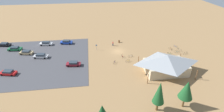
% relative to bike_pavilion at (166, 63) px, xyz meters
% --- Properties ---
extents(ground, '(160.00, 160.00, 0.00)m').
position_rel_bike_pavilion_xyz_m(ground, '(11.22, -14.03, -2.96)').
color(ground, '#937047').
rests_on(ground, ground).
extents(parking_lot_asphalt, '(33.69, 30.21, 0.05)m').
position_rel_bike_pavilion_xyz_m(parking_lot_asphalt, '(38.40, -11.47, -2.93)').
color(parking_lot_asphalt, '#424247').
rests_on(parking_lot_asphalt, ground).
extents(bike_pavilion, '(13.52, 9.46, 5.30)m').
position_rel_bike_pavilion_xyz_m(bike_pavilion, '(0.00, 0.00, 0.00)').
color(bike_pavilion, '#C6B28E').
rests_on(bike_pavilion, ground).
extents(trash_bin, '(0.60, 0.60, 0.90)m').
position_rel_bike_pavilion_xyz_m(trash_bin, '(9.64, -21.32, -2.51)').
color(trash_bin, brown).
rests_on(trash_bin, ground).
extents(lot_sign, '(0.56, 0.08, 2.20)m').
position_rel_bike_pavilion_xyz_m(lot_sign, '(18.56, -16.02, -1.54)').
color(lot_sign, '#99999E').
rests_on(lot_sign, ground).
extents(pine_far_east, '(2.97, 2.97, 6.70)m').
position_rel_bike_pavilion_xyz_m(pine_far_east, '(1.46, 13.23, 1.66)').
color(pine_far_east, brown).
rests_on(pine_far_east, ground).
extents(pine_mideast, '(2.45, 2.45, 7.26)m').
position_rel_bike_pavilion_xyz_m(pine_mideast, '(7.40, 13.51, 1.76)').
color(pine_mideast, brown).
rests_on(pine_mideast, ground).
extents(bicycle_red_trailside, '(0.48, 1.71, 0.89)m').
position_rel_bike_pavilion_xyz_m(bicycle_red_trailside, '(10.49, -9.84, -2.56)').
color(bicycle_red_trailside, black).
rests_on(bicycle_red_trailside, ground).
extents(bicycle_orange_front_row, '(0.70, 1.67, 0.85)m').
position_rel_bike_pavilion_xyz_m(bicycle_orange_front_row, '(-7.53, -13.09, -2.57)').
color(bicycle_orange_front_row, black).
rests_on(bicycle_orange_front_row, ground).
extents(bicycle_green_yard_right, '(1.27, 1.21, 0.79)m').
position_rel_bike_pavilion_xyz_m(bicycle_green_yard_right, '(-5.53, -9.51, -2.60)').
color(bicycle_green_yard_right, black).
rests_on(bicycle_green_yard_right, ground).
extents(bicycle_silver_back_row, '(0.99, 1.48, 0.84)m').
position_rel_bike_pavilion_xyz_m(bicycle_silver_back_row, '(-10.08, -11.80, -2.58)').
color(bicycle_silver_back_row, black).
rests_on(bicycle_silver_back_row, ground).
extents(bicycle_blue_yard_center, '(1.08, 1.49, 0.91)m').
position_rel_bike_pavilion_xyz_m(bicycle_blue_yard_center, '(-9.92, -14.36, -2.56)').
color(bicycle_blue_yard_center, black).
rests_on(bicycle_blue_yard_center, ground).
extents(bicycle_yellow_yard_front, '(1.62, 0.77, 0.89)m').
position_rel_bike_pavilion_xyz_m(bicycle_yellow_yard_front, '(9.32, -6.59, -2.56)').
color(bicycle_yellow_yard_front, black).
rests_on(bicycle_yellow_yard_front, ground).
extents(bicycle_black_edge_north, '(1.78, 0.48, 0.84)m').
position_rel_bike_pavilion_xyz_m(bicycle_black_edge_north, '(-10.89, -9.12, -2.59)').
color(bicycle_black_edge_north, black).
rests_on(bicycle_black_edge_north, ground).
extents(bicycle_teal_lone_east, '(1.56, 0.78, 0.89)m').
position_rel_bike_pavilion_xyz_m(bicycle_teal_lone_east, '(-8.56, -10.35, -2.57)').
color(bicycle_teal_lone_east, black).
rests_on(bicycle_teal_lone_east, ground).
extents(bicycle_purple_edge_south, '(0.78, 1.56, 0.80)m').
position_rel_bike_pavilion_xyz_m(bicycle_purple_edge_south, '(13.56, -6.37, -2.58)').
color(bicycle_purple_edge_south, black).
rests_on(bicycle_purple_edge_south, ground).
extents(bicycle_white_yard_left, '(1.71, 0.48, 0.74)m').
position_rel_bike_pavilion_xyz_m(bicycle_white_yard_left, '(7.84, -9.63, -2.61)').
color(bicycle_white_yard_left, black).
rests_on(bicycle_white_yard_left, ground).
extents(car_silver_inner_stall, '(4.82, 2.43, 1.43)m').
position_rel_bike_pavilion_xyz_m(car_silver_inner_stall, '(36.68, -12.71, -2.20)').
color(car_silver_inner_stall, '#BCBCC1').
rests_on(car_silver_inner_stall, parking_lot_asphalt).
extents(car_green_back_corner, '(4.66, 2.16, 1.38)m').
position_rel_bike_pavilion_xyz_m(car_green_back_corner, '(46.88, -19.40, -2.21)').
color(car_green_back_corner, '#1E6B3D').
rests_on(car_green_back_corner, parking_lot_asphalt).
extents(car_black_near_entry, '(4.59, 2.44, 1.30)m').
position_rel_bike_pavilion_xyz_m(car_black_near_entry, '(51.96, -23.52, -2.25)').
color(car_black_near_entry, black).
rests_on(car_black_near_entry, parking_lot_asphalt).
extents(car_red_far_end, '(4.57, 2.65, 1.30)m').
position_rel_bike_pavilion_xyz_m(car_red_far_end, '(43.44, -4.15, -2.26)').
color(car_red_far_end, red).
rests_on(car_red_far_end, parking_lot_asphalt).
extents(car_tan_end_stall, '(4.58, 2.52, 1.33)m').
position_rel_bike_pavilion_xyz_m(car_tan_end_stall, '(42.05, -15.94, -2.24)').
color(car_tan_end_stall, tan).
rests_on(car_tan_end_stall, parking_lot_asphalt).
extents(car_white_front_row, '(4.69, 2.23, 1.39)m').
position_rel_bike_pavilion_xyz_m(car_white_front_row, '(36.97, -22.46, -2.22)').
color(car_white_front_row, white).
rests_on(car_white_front_row, parking_lot_asphalt).
extents(car_blue_by_curb, '(4.56, 2.45, 1.44)m').
position_rel_bike_pavilion_xyz_m(car_blue_by_curb, '(29.57, -22.64, -2.19)').
color(car_blue_by_curb, '#1E42B2').
rests_on(car_blue_by_curb, parking_lot_asphalt).
extents(car_maroon_aisle_side, '(4.39, 2.16, 1.35)m').
position_rel_bike_pavilion_xyz_m(car_maroon_aisle_side, '(25.90, -6.52, -2.23)').
color(car_maroon_aisle_side, maroon).
rests_on(car_maroon_aisle_side, parking_lot_asphalt).
extents(visitor_at_bikes, '(0.40, 0.38, 1.77)m').
position_rel_bike_pavilion_xyz_m(visitor_at_bikes, '(12.37, -18.81, -2.02)').
color(visitor_at_bikes, '#2D3347').
rests_on(visitor_at_bikes, ground).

